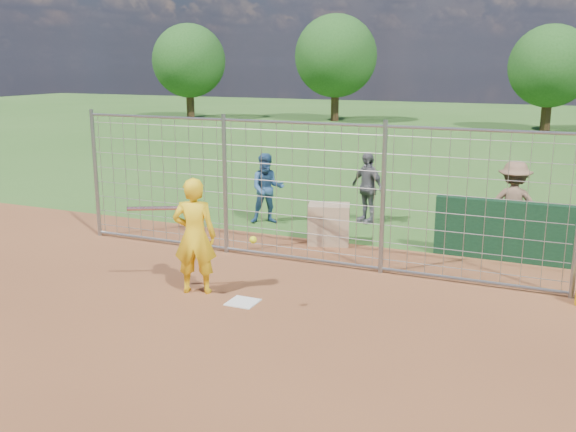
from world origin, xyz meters
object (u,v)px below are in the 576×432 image
at_px(batter, 195,236).
at_px(equipment_bin, 329,224).
at_px(bystander_a, 267,189).
at_px(bystander_b, 367,187).
at_px(bystander_c, 513,205).

xyz_separation_m(batter, equipment_bin, (0.94, 3.42, -0.51)).
bearing_deg(equipment_bin, batter, -122.72).
distance_m(bystander_a, equipment_bin, 2.15).
relative_size(bystander_a, bystander_b, 0.99).
bearing_deg(bystander_c, equipment_bin, 14.36).
bearing_deg(batter, bystander_c, -151.96).
distance_m(bystander_a, bystander_c, 5.16).
xyz_separation_m(batter, bystander_c, (4.26, 4.61, -0.06)).
xyz_separation_m(bystander_b, bystander_c, (3.16, -0.83, 0.05)).
distance_m(bystander_a, bystander_b, 2.23).
bearing_deg(bystander_c, batter, 41.92).
relative_size(bystander_b, bystander_c, 0.94).
relative_size(bystander_c, equipment_bin, 2.12).
bearing_deg(equipment_bin, bystander_b, 68.13).
distance_m(batter, bystander_b, 5.55).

